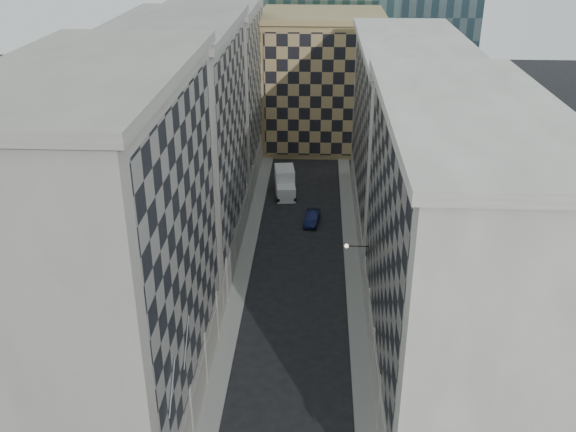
% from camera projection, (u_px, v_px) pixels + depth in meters
% --- Properties ---
extents(sidewalk_west, '(1.50, 100.00, 0.15)m').
position_uv_depth(sidewalk_west, '(243.00, 271.00, 61.25)').
color(sidewalk_west, gray).
rests_on(sidewalk_west, ground).
extents(sidewalk_east, '(1.50, 100.00, 0.15)m').
position_uv_depth(sidewalk_east, '(353.00, 273.00, 60.78)').
color(sidewalk_east, gray).
rests_on(sidewalk_east, ground).
extents(bldg_left_a, '(10.80, 22.80, 23.70)m').
position_uv_depth(bldg_left_a, '(111.00, 259.00, 39.31)').
color(bldg_left_a, gray).
rests_on(bldg_left_a, ground).
extents(bldg_left_b, '(10.80, 22.80, 22.70)m').
position_uv_depth(bldg_left_b, '(182.00, 148.00, 59.37)').
color(bldg_left_b, gray).
rests_on(bldg_left_b, ground).
extents(bldg_left_c, '(10.80, 22.80, 21.70)m').
position_uv_depth(bldg_left_c, '(218.00, 93.00, 79.44)').
color(bldg_left_c, gray).
rests_on(bldg_left_c, ground).
extents(bldg_right_a, '(10.80, 26.80, 20.70)m').
position_uv_depth(bldg_right_a, '(454.00, 257.00, 42.61)').
color(bldg_right_a, '#ACA79D').
rests_on(bldg_right_a, ground).
extents(bldg_right_b, '(10.80, 28.80, 19.70)m').
position_uv_depth(bldg_right_b, '(406.00, 136.00, 67.17)').
color(bldg_right_b, '#ACA79D').
rests_on(bldg_right_b, ground).
extents(tan_block, '(16.80, 14.80, 18.80)m').
position_uv_depth(tan_block, '(322.00, 80.00, 91.10)').
color(tan_block, '#9F8C54').
rests_on(tan_block, ground).
extents(flagpoles_left, '(0.10, 6.33, 2.33)m').
position_uv_depth(flagpoles_left, '(180.00, 364.00, 36.22)').
color(flagpoles_left, gray).
rests_on(flagpoles_left, ground).
extents(bracket_lamp, '(1.98, 0.36, 0.36)m').
position_uv_depth(bracket_lamp, '(349.00, 246.00, 52.78)').
color(bracket_lamp, black).
rests_on(bracket_lamp, ground).
extents(box_truck, '(2.92, 5.81, 3.06)m').
position_uv_depth(box_truck, '(285.00, 183.00, 77.66)').
color(box_truck, white).
rests_on(box_truck, ground).
extents(dark_car, '(1.87, 4.16, 1.33)m').
position_uv_depth(dark_car, '(312.00, 218.00, 70.52)').
color(dark_car, '#11163E').
rests_on(dark_car, ground).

